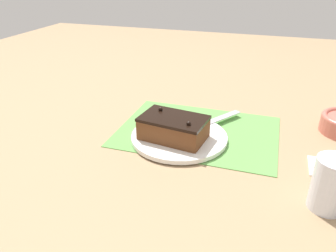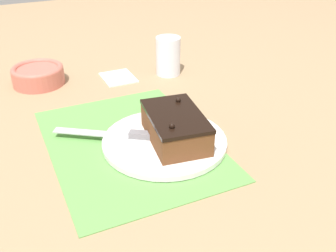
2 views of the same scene
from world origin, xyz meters
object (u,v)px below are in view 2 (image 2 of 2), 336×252
serving_knife (129,135)px  chocolate_cake (175,127)px  cake_plate (165,141)px  small_bowl (38,75)px  drinking_glass (168,56)px

serving_knife → chocolate_cake: bearing=-87.3°
cake_plate → small_bowl: size_ratio=1.84×
chocolate_cake → small_bowl: (-0.46, -0.21, -0.02)m
serving_knife → drinking_glass: size_ratio=1.95×
chocolate_cake → serving_knife: chocolate_cake is taller
chocolate_cake → small_bowl: chocolate_cake is taller
chocolate_cake → drinking_glass: (-0.38, 0.16, 0.01)m
chocolate_cake → drinking_glass: 0.41m
serving_knife → cake_plate: bearing=-88.2°
chocolate_cake → small_bowl: size_ratio=1.30×
cake_plate → chocolate_cake: (0.01, 0.02, 0.04)m
cake_plate → serving_knife: (-0.04, -0.07, 0.01)m
drinking_glass → cake_plate: bearing=-26.0°
serving_knife → small_bowl: size_ratio=1.52×
cake_plate → drinking_glass: size_ratio=2.36×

